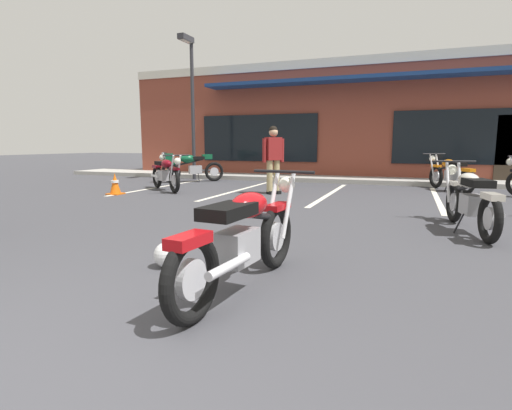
% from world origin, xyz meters
% --- Properties ---
extents(ground_plane, '(80.00, 80.00, 0.00)m').
position_xyz_m(ground_plane, '(0.00, 4.01, 0.00)').
color(ground_plane, '#3D3D42').
extents(sidewalk_kerb, '(22.00, 1.80, 0.14)m').
position_xyz_m(sidewalk_kerb, '(0.00, 12.48, 0.07)').
color(sidewalk_kerb, '#A8A59E').
rests_on(sidewalk_kerb, ground_plane).
extents(brick_storefront_building, '(17.42, 7.06, 4.13)m').
position_xyz_m(brick_storefront_building, '(0.00, 16.13, 2.07)').
color(brick_storefront_building, brown).
rests_on(brick_storefront_building, ground_plane).
extents(painted_stall_lines, '(9.95, 4.80, 0.01)m').
position_xyz_m(painted_stall_lines, '(0.00, 8.88, 0.00)').
color(painted_stall_lines, silver).
rests_on(painted_stall_lines, ground_plane).
extents(motorcycle_foreground_classic, '(0.68, 2.11, 0.98)m').
position_xyz_m(motorcycle_foreground_classic, '(0.55, 1.94, 0.46)').
color(motorcycle_foreground_classic, black).
rests_on(motorcycle_foreground_classic, ground_plane).
extents(motorcycle_red_sportbike, '(1.77, 1.51, 0.98)m').
position_xyz_m(motorcycle_red_sportbike, '(-4.26, 8.05, 0.46)').
color(motorcycle_red_sportbike, black).
rests_on(motorcycle_red_sportbike, ground_plane).
extents(motorcycle_black_cruiser, '(1.71, 1.59, 0.98)m').
position_xyz_m(motorcycle_black_cruiser, '(-4.90, 10.40, 0.53)').
color(motorcycle_black_cruiser, black).
rests_on(motorcycle_black_cruiser, ground_plane).
extents(motorcycle_green_cafe_racer, '(1.21, 1.95, 0.98)m').
position_xyz_m(motorcycle_green_cafe_racer, '(2.86, 10.71, 0.46)').
color(motorcycle_green_cafe_racer, black).
rests_on(motorcycle_green_cafe_racer, ground_plane).
extents(motorcycle_orange_scrambler, '(0.81, 2.09, 0.98)m').
position_xyz_m(motorcycle_orange_scrambler, '(2.66, 5.24, 0.46)').
color(motorcycle_orange_scrambler, black).
rests_on(motorcycle_orange_scrambler, ground_plane).
extents(person_in_shorts_foreground, '(0.48, 0.51, 1.68)m').
position_xyz_m(person_in_shorts_foreground, '(-1.33, 8.38, 0.95)').
color(person_in_shorts_foreground, black).
rests_on(person_in_shorts_foreground, ground_plane).
extents(helmet_on_pavement, '(0.26, 0.26, 0.26)m').
position_xyz_m(helmet_on_pavement, '(-0.41, 2.25, 0.13)').
color(helmet_on_pavement, silver).
rests_on(helmet_on_pavement, ground_plane).
extents(traffic_cone, '(0.34, 0.34, 0.53)m').
position_xyz_m(traffic_cone, '(-4.96, 6.89, 0.26)').
color(traffic_cone, orange).
rests_on(traffic_cone, ground_plane).
extents(parking_lot_lamp_post, '(0.24, 0.76, 4.76)m').
position_xyz_m(parking_lot_lamp_post, '(-5.27, 11.26, 3.10)').
color(parking_lot_lamp_post, '#2D2D33').
rests_on(parking_lot_lamp_post, ground_plane).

